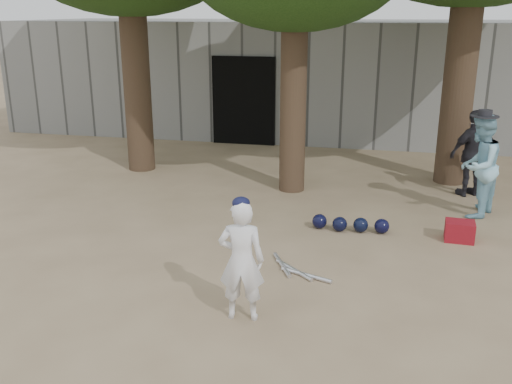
% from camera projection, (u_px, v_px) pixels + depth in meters
% --- Properties ---
extents(ground, '(70.00, 70.00, 0.00)m').
position_uv_depth(ground, '(192.00, 285.00, 7.14)').
color(ground, '#937C5E').
rests_on(ground, ground).
extents(boy_player, '(0.54, 0.39, 1.38)m').
position_uv_depth(boy_player, '(241.00, 261.00, 6.18)').
color(boy_player, white).
rests_on(boy_player, ground).
extents(spectator_blue, '(0.94, 1.03, 1.71)m').
position_uv_depth(spectator_blue, '(479.00, 166.00, 9.30)').
color(spectator_blue, '#92CBE1').
rests_on(spectator_blue, ground).
extents(spectator_dark, '(1.01, 0.77, 1.59)m').
position_uv_depth(spectator_dark, '(473.00, 154.00, 10.35)').
color(spectator_dark, black).
rests_on(spectator_dark, ground).
extents(red_bag, '(0.44, 0.35, 0.30)m').
position_uv_depth(red_bag, '(460.00, 231.00, 8.47)').
color(red_bag, maroon).
rests_on(red_bag, ground).
extents(back_building, '(16.00, 5.24, 3.00)m').
position_uv_depth(back_building, '(305.00, 75.00, 16.30)').
color(back_building, gray).
rests_on(back_building, ground).
extents(helmet_row, '(1.19, 0.29, 0.23)m').
position_uv_depth(helmet_row, '(350.00, 224.00, 8.84)').
color(helmet_row, black).
rests_on(helmet_row, ground).
extents(bat_pile, '(0.89, 0.73, 0.06)m').
position_uv_depth(bat_pile, '(294.00, 270.00, 7.49)').
color(bat_pile, silver).
rests_on(bat_pile, ground).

